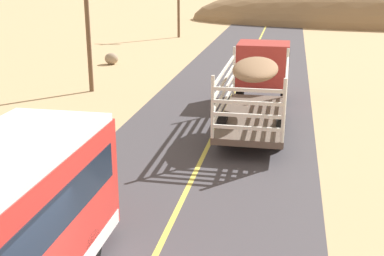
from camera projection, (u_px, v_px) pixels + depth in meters
livestock_truck at (260, 75)px, 22.84m from camera, size 2.53×9.70×3.02m
power_pole_mid at (87, 19)px, 26.15m from camera, size 2.20×0.24×7.10m
boulder_near_shoulder at (111, 59)px, 34.62m from camera, size 0.94×0.83×0.78m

